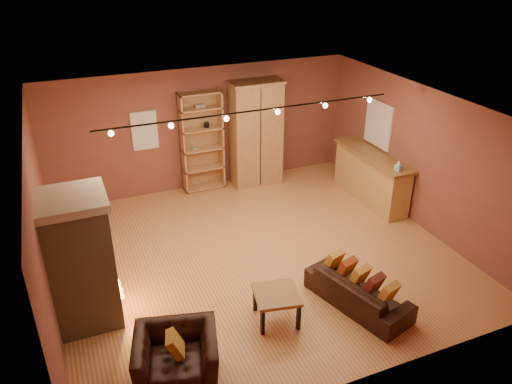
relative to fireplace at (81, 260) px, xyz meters
name	(u,v)px	position (x,y,z in m)	size (l,w,h in m)	color
floor	(257,255)	(3.04, 0.60, -1.06)	(7.00, 7.00, 0.00)	#AC6E3D
ceiling	(257,110)	(3.04, 0.60, 1.74)	(7.00, 7.00, 0.00)	brown
back_wall	(202,129)	(3.04, 3.85, 0.34)	(7.00, 0.02, 2.80)	brown
left_wall	(42,227)	(-0.46, 0.60, 0.34)	(0.02, 6.50, 2.80)	brown
right_wall	(420,157)	(6.54, 0.60, 0.34)	(0.02, 6.50, 2.80)	brown
fireplace	(81,260)	(0.00, 0.00, 0.00)	(1.01, 0.98, 2.12)	tan
back_window	(145,131)	(1.74, 3.83, 0.49)	(0.56, 0.04, 0.86)	white
bookcase	(201,140)	(2.97, 3.73, 0.12)	(0.95, 0.37, 2.32)	tan
armoire	(255,133)	(4.23, 3.54, 0.18)	(1.21, 0.69, 2.47)	tan
bar_counter	(371,176)	(6.24, 1.70, -0.50)	(0.62, 2.30, 1.10)	tan
tissue_box	(398,166)	(6.19, 0.78, 0.13)	(0.17, 0.17, 0.23)	#83AED2
right_window	(379,124)	(6.51, 2.00, 0.59)	(0.05, 0.90, 1.00)	white
loveseat	(359,286)	(3.97, -1.33, -0.70)	(0.99, 1.84, 0.75)	black
armchair	(176,351)	(0.93, -1.69, -0.59)	(1.22, 0.95, 0.94)	black
coffee_table	(277,297)	(2.63, -1.15, -0.63)	(0.77, 0.77, 0.50)	olive
track_rail	(253,113)	(3.04, 0.80, 1.63)	(5.20, 0.09, 0.13)	black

